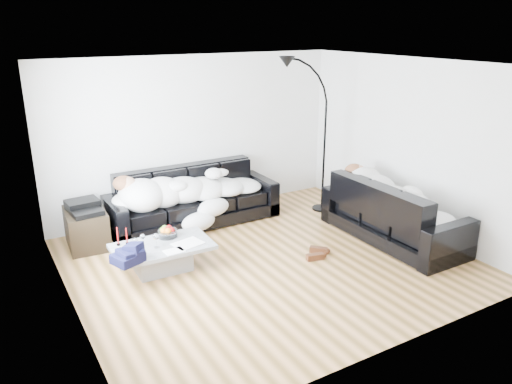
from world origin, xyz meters
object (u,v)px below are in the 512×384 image
coffee_table (163,258)px  shoes (317,253)px  sofa_back (193,197)px  candle_right (127,236)px  candle_left (118,237)px  sofa_right (394,211)px  wine_glass_c (156,241)px  fruit_bowl (168,231)px  wine_glass_a (143,240)px  wine_glass_b (136,244)px  av_cabinet (87,228)px  sleeper_back (194,185)px  stereo (84,206)px  floor_lamp (324,145)px  sleeper_right (395,198)px

coffee_table → shoes: (1.97, -0.68, -0.14)m
sofa_back → candle_right: sofa_back is taller
candle_left → sofa_right: bearing=-15.3°
shoes → wine_glass_c: bearing=-172.9°
sofa_back → shoes: sofa_back is taller
fruit_bowl → wine_glass_a: size_ratio=1.63×
wine_glass_b → av_cabinet: av_cabinet is taller
coffee_table → wine_glass_b: 0.42m
candle_left → wine_glass_c: bearing=-37.7°
sofa_right → coffee_table: 3.39m
av_cabinet → wine_glass_c: bearing=-62.5°
coffee_table → wine_glass_b: size_ratio=8.28×
sofa_back → sleeper_back: size_ratio=1.18×
sofa_back → wine_glass_b: 1.84m
sofa_right → fruit_bowl: bearing=72.8°
wine_glass_b → stereo: bearing=105.4°
coffee_table → av_cabinet: bearing=117.6°
fruit_bowl → candle_right: bearing=174.5°
wine_glass_c → shoes: bearing=-17.2°
sleeper_back → floor_lamp: size_ratio=1.00×
wine_glass_c → candle_left: bearing=142.3°
av_cabinet → floor_lamp: floor_lamp is taller
sofa_right → candle_left: bearing=74.7°
coffee_table → fruit_bowl: (0.15, 0.20, 0.26)m
wine_glass_c → floor_lamp: bearing=13.9°
sleeper_back → fruit_bowl: (-0.85, -1.05, -0.20)m
sofa_back → av_cabinet: (-1.68, -0.02, -0.17)m
stereo → sleeper_back: bearing=-5.9°
sofa_right → av_cabinet: size_ratio=2.82×
wine_glass_a → shoes: bearing=-19.6°
coffee_table → sofa_right: bearing=-13.2°
sofa_back → fruit_bowl: 1.39m
sofa_right → candle_left: 3.92m
sofa_back → wine_glass_c: size_ratio=14.24×
stereo → floor_lamp: (3.84, -0.52, 0.54)m
wine_glass_a → wine_glass_b: bearing=-152.7°
sofa_back → wine_glass_b: sofa_back is taller
wine_glass_c → sofa_right: bearing=-12.1°
sleeper_right → floor_lamp: 1.61m
wine_glass_b → sofa_back: bearing=43.4°
sofa_back → sofa_right: 3.09m
sleeper_right → candle_left: bearing=74.7°
wine_glass_c → av_cabinet: bearing=113.7°
stereo → candle_left: bearing=-84.6°
candle_left → shoes: candle_left is taller
candle_left → av_cabinet: bearing=100.2°
wine_glass_a → candle_left: candle_left is taller
sofa_back → fruit_bowl: sofa_back is taller
shoes → floor_lamp: bearing=74.7°
wine_glass_b → candle_left: candle_left is taller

